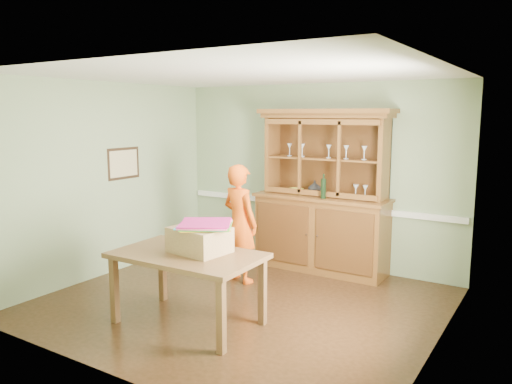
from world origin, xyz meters
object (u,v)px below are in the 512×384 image
Objects in this scene: cardboard_box at (200,240)px; dining_table at (187,261)px; china_hutch at (322,215)px; person at (240,223)px.

dining_table is at bearing -129.52° from cardboard_box.
dining_table is (-0.41, -2.53, -0.12)m from china_hutch.
china_hutch is at bearing 79.51° from dining_table.
dining_table is 2.74× the size of cardboard_box.
cardboard_box reaches higher than dining_table.
china_hutch reaches higher than cardboard_box.
dining_table is at bearing 115.59° from person.
china_hutch is 2.56m from dining_table.
china_hutch is 2.45m from cardboard_box.
china_hutch is 1.28m from person.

